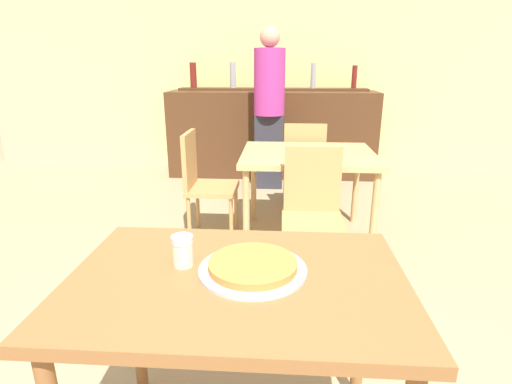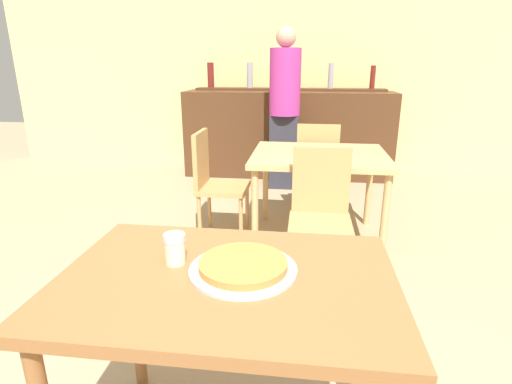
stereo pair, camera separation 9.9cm
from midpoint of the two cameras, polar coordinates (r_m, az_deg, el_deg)
wall_back at (r=5.60m, az=5.60°, el=17.88°), size 8.00×0.05×2.80m
dining_table_near at (r=1.33m, az=-1.92°, el=-15.34°), size 1.06×0.72×0.77m
dining_table_far at (r=3.19m, az=9.89°, el=4.09°), size 1.04×0.88×0.73m
bar_counter at (r=5.17m, az=5.12°, el=8.24°), size 2.60×0.56×1.07m
bar_back_shelf at (r=5.25m, az=4.75°, el=14.97°), size 2.39×0.24×0.34m
chair_far_side_front at (r=2.65m, az=10.23°, el=-2.26°), size 0.40×0.40×0.88m
chair_far_side_back at (r=3.82m, az=9.41°, el=4.04°), size 0.40×0.40×0.88m
chair_far_side_left at (r=3.30m, az=-5.23°, el=2.00°), size 0.40×0.40×0.88m
pizza_tray at (r=1.30m, az=0.36°, el=-10.64°), size 0.35×0.35×0.04m
cheese_shaker at (r=1.35m, az=-9.43°, el=-7.99°), size 0.07×0.07×0.10m
person_standing at (r=4.54m, az=4.74°, el=12.40°), size 0.34×0.34×1.77m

